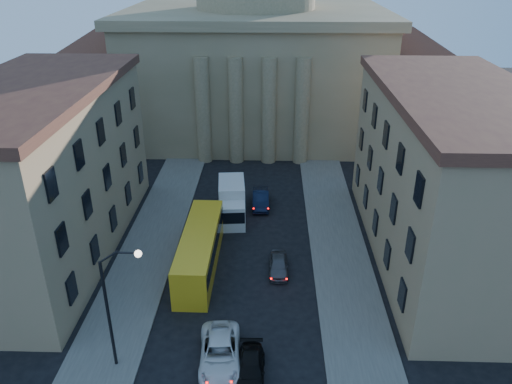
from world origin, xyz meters
TOP-DOWN VIEW (x-y plane):
  - sidewalk_left at (-8.50, 18.00)m, footprint 5.00×60.00m
  - sidewalk_right at (8.50, 18.00)m, footprint 5.00×60.00m
  - church at (0.00, 55.47)m, footprint 68.02×28.76m
  - building_left at (-17.00, 22.00)m, footprint 11.60×26.60m
  - building_right at (17.00, 22.00)m, footprint 11.60×26.60m
  - street_lamp at (-6.97, 8.00)m, footprint 2.62×0.44m
  - car_left_mid at (-0.80, 8.49)m, footprint 3.07×5.88m
  - car_right_mid at (1.23, 7.23)m, footprint 1.85×4.44m
  - car_right_far at (3.08, 18.75)m, footprint 1.58×3.92m
  - car_right_distant at (1.32, 30.61)m, footprint 1.83×4.85m
  - city_bus at (-3.50, 19.25)m, footprint 2.86×11.85m
  - box_truck at (-1.48, 28.13)m, footprint 3.05×6.56m

SIDE VIEW (x-z plane):
  - sidewalk_left at x=-8.50m, z-range 0.00..0.15m
  - sidewalk_right at x=8.50m, z-range 0.00..0.15m
  - car_right_mid at x=1.23m, z-range 0.00..1.28m
  - car_right_far at x=3.08m, z-range 0.00..1.33m
  - car_left_mid at x=-0.80m, z-range 0.00..1.58m
  - car_right_distant at x=1.32m, z-range 0.00..1.58m
  - box_truck at x=-1.48m, z-range -0.09..3.40m
  - city_bus at x=-3.50m, z-range 0.12..3.46m
  - street_lamp at x=-6.97m, z-range 0.87..9.70m
  - building_left at x=-17.00m, z-range 0.07..14.77m
  - building_right at x=17.00m, z-range 0.07..14.77m
  - church at x=0.00m, z-range -6.42..30.18m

